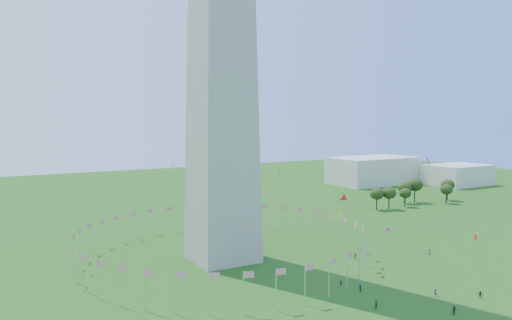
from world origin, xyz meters
The scene contains 6 objects.
flag_ring centered at (0.00, 50.00, 4.50)m, with size 80.24×80.24×9.00m.
gov_building_east_a centered at (150.00, 150.00, 8.00)m, with size 50.00×30.00×16.00m, color beige.
gov_building_east_b centered at (190.00, 120.00, 6.00)m, with size 35.00×25.00×12.00m, color beige.
crowd centered at (5.47, -0.61, 0.86)m, with size 94.58×48.51×1.97m.
kites_aloft centered at (17.07, 23.78, 18.72)m, with size 98.76×68.90×35.09m.
tree_line_east centered at (115.44, 85.85, 4.97)m, with size 53.41×15.55×11.41m.
Camera 1 is at (-61.07, -74.68, 40.45)m, focal length 35.00 mm.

